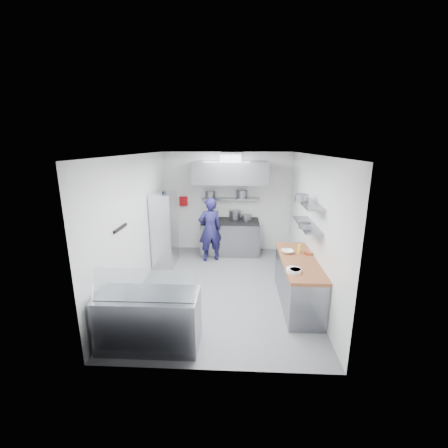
# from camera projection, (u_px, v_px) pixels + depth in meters

# --- Properties ---
(floor) EXTENTS (5.00, 5.00, 0.00)m
(floor) POSITION_uv_depth(u_px,v_px,m) (223.00, 286.00, 6.51)
(floor) COLOR #5C5C5F
(floor) RESTS_ON ground
(ceiling) EXTENTS (5.00, 5.00, 0.00)m
(ceiling) POSITION_uv_depth(u_px,v_px,m) (222.00, 155.00, 5.79)
(ceiling) COLOR silver
(ceiling) RESTS_ON wall_back
(wall_back) EXTENTS (3.60, 2.80, 0.02)m
(wall_back) POSITION_uv_depth(u_px,v_px,m) (227.00, 202.00, 8.56)
(wall_back) COLOR white
(wall_back) RESTS_ON floor
(wall_front) EXTENTS (3.60, 2.80, 0.02)m
(wall_front) POSITION_uv_depth(u_px,v_px,m) (212.00, 276.00, 3.74)
(wall_front) COLOR white
(wall_front) RESTS_ON floor
(wall_left) EXTENTS (2.80, 5.00, 0.02)m
(wall_left) POSITION_uv_depth(u_px,v_px,m) (136.00, 223.00, 6.24)
(wall_left) COLOR white
(wall_left) RESTS_ON floor
(wall_right) EXTENTS (2.80, 5.00, 0.02)m
(wall_right) POSITION_uv_depth(u_px,v_px,m) (311.00, 226.00, 6.06)
(wall_right) COLOR white
(wall_right) RESTS_ON floor
(gas_range) EXTENTS (1.60, 0.80, 0.90)m
(gas_range) POSITION_uv_depth(u_px,v_px,m) (230.00, 238.00, 8.42)
(gas_range) COLOR gray
(gas_range) RESTS_ON floor
(cooktop) EXTENTS (1.57, 0.78, 0.06)m
(cooktop) POSITION_uv_depth(u_px,v_px,m) (230.00, 221.00, 8.29)
(cooktop) COLOR black
(cooktop) RESTS_ON gas_range
(stock_pot_left) EXTENTS (0.25, 0.25, 0.20)m
(stock_pot_left) POSITION_uv_depth(u_px,v_px,m) (210.00, 214.00, 8.63)
(stock_pot_left) COLOR slate
(stock_pot_left) RESTS_ON cooktop
(stock_pot_mid) EXTENTS (0.32, 0.32, 0.24)m
(stock_pot_mid) POSITION_uv_depth(u_px,v_px,m) (235.00, 215.00, 8.42)
(stock_pot_mid) COLOR slate
(stock_pot_mid) RESTS_ON cooktop
(stock_pot_right) EXTENTS (0.28, 0.28, 0.16)m
(stock_pot_right) POSITION_uv_depth(u_px,v_px,m) (247.00, 218.00, 8.26)
(stock_pot_right) COLOR slate
(stock_pot_right) RESTS_ON cooktop
(over_range_shelf) EXTENTS (1.60, 0.30, 0.04)m
(over_range_shelf) POSITION_uv_depth(u_px,v_px,m) (231.00, 199.00, 8.37)
(over_range_shelf) COLOR gray
(over_range_shelf) RESTS_ON wall_back
(shelf_pot_a) EXTENTS (0.29, 0.29, 0.18)m
(shelf_pot_a) POSITION_uv_depth(u_px,v_px,m) (210.00, 194.00, 8.49)
(shelf_pot_a) COLOR slate
(shelf_pot_a) RESTS_ON over_range_shelf
(shelf_pot_b) EXTENTS (0.32, 0.32, 0.22)m
(shelf_pot_b) POSITION_uv_depth(u_px,v_px,m) (242.00, 194.00, 8.37)
(shelf_pot_b) COLOR slate
(shelf_pot_b) RESTS_ON over_range_shelf
(extractor_hood) EXTENTS (1.90, 1.15, 0.55)m
(extractor_hood) POSITION_uv_depth(u_px,v_px,m) (230.00, 172.00, 7.77)
(extractor_hood) COLOR gray
(extractor_hood) RESTS_ON wall_back
(hood_duct) EXTENTS (0.55, 0.55, 0.24)m
(hood_duct) POSITION_uv_depth(u_px,v_px,m) (231.00, 157.00, 7.89)
(hood_duct) COLOR slate
(hood_duct) RESTS_ON extractor_hood
(red_firebox) EXTENTS (0.22, 0.10, 0.26)m
(red_firebox) POSITION_uv_depth(u_px,v_px,m) (184.00, 201.00, 8.56)
(red_firebox) COLOR #A60D12
(red_firebox) RESTS_ON wall_back
(chef) EXTENTS (0.72, 0.59, 1.69)m
(chef) POSITION_uv_depth(u_px,v_px,m) (210.00, 230.00, 7.80)
(chef) COLOR #181644
(chef) RESTS_ON floor
(wire_rack) EXTENTS (0.50, 0.90, 1.85)m
(wire_rack) POSITION_uv_depth(u_px,v_px,m) (165.00, 229.00, 7.54)
(wire_rack) COLOR silver
(wire_rack) RESTS_ON floor
(rack_bin_a) EXTENTS (0.15, 0.18, 0.17)m
(rack_bin_a) POSITION_uv_depth(u_px,v_px,m) (162.00, 238.00, 7.24)
(rack_bin_a) COLOR white
(rack_bin_a) RESTS_ON wire_rack
(rack_bin_b) EXTENTS (0.15, 0.19, 0.17)m
(rack_bin_b) POSITION_uv_depth(u_px,v_px,m) (164.00, 214.00, 7.47)
(rack_bin_b) COLOR yellow
(rack_bin_b) RESTS_ON wire_rack
(rack_jar) EXTENTS (0.12, 0.12, 0.18)m
(rack_jar) POSITION_uv_depth(u_px,v_px,m) (164.00, 195.00, 7.26)
(rack_jar) COLOR black
(rack_jar) RESTS_ON wire_rack
(knife_strip) EXTENTS (0.04, 0.55, 0.05)m
(knife_strip) POSITION_uv_depth(u_px,v_px,m) (120.00, 228.00, 5.33)
(knife_strip) COLOR black
(knife_strip) RESTS_ON wall_left
(prep_counter_base) EXTENTS (0.62, 2.00, 0.84)m
(prep_counter_base) POSITION_uv_depth(u_px,v_px,m) (298.00, 283.00, 5.75)
(prep_counter_base) COLOR gray
(prep_counter_base) RESTS_ON floor
(prep_counter_top) EXTENTS (0.65, 2.04, 0.06)m
(prep_counter_top) POSITION_uv_depth(u_px,v_px,m) (299.00, 261.00, 5.64)
(prep_counter_top) COLOR brown
(prep_counter_top) RESTS_ON prep_counter_base
(plate_stack_a) EXTENTS (0.25, 0.25, 0.06)m
(plate_stack_a) POSITION_uv_depth(u_px,v_px,m) (294.00, 270.00, 5.07)
(plate_stack_a) COLOR white
(plate_stack_a) RESTS_ON prep_counter_top
(plate_stack_b) EXTENTS (0.19, 0.19, 0.06)m
(plate_stack_b) POSITION_uv_depth(u_px,v_px,m) (295.00, 271.00, 5.04)
(plate_stack_b) COLOR white
(plate_stack_b) RESTS_ON prep_counter_top
(copper_pan) EXTENTS (0.15, 0.15, 0.06)m
(copper_pan) POSITION_uv_depth(u_px,v_px,m) (308.00, 253.00, 5.88)
(copper_pan) COLOR #CA6939
(copper_pan) RESTS_ON prep_counter_top
(squeeze_bottle) EXTENTS (0.06, 0.06, 0.18)m
(squeeze_bottle) POSITION_uv_depth(u_px,v_px,m) (299.00, 249.00, 5.94)
(squeeze_bottle) COLOR yellow
(squeeze_bottle) RESTS_ON prep_counter_top
(mixing_bowl) EXTENTS (0.28, 0.28, 0.06)m
(mixing_bowl) POSITION_uv_depth(u_px,v_px,m) (287.00, 252.00, 5.95)
(mixing_bowl) COLOR white
(mixing_bowl) RESTS_ON prep_counter_top
(wall_shelf_lower) EXTENTS (0.30, 1.30, 0.04)m
(wall_shelf_lower) POSITION_uv_depth(u_px,v_px,m) (307.00, 225.00, 5.76)
(wall_shelf_lower) COLOR gray
(wall_shelf_lower) RESTS_ON wall_right
(wall_shelf_upper) EXTENTS (0.30, 1.30, 0.04)m
(wall_shelf_upper) POSITION_uv_depth(u_px,v_px,m) (308.00, 203.00, 5.65)
(wall_shelf_upper) COLOR gray
(wall_shelf_upper) RESTS_ON wall_right
(shelf_pot_c) EXTENTS (0.23, 0.23, 0.10)m
(shelf_pot_c) POSITION_uv_depth(u_px,v_px,m) (305.00, 226.00, 5.39)
(shelf_pot_c) COLOR slate
(shelf_pot_c) RESTS_ON wall_shelf_lower
(shelf_pot_d) EXTENTS (0.27, 0.27, 0.14)m
(shelf_pot_d) POSITION_uv_depth(u_px,v_px,m) (301.00, 198.00, 5.69)
(shelf_pot_d) COLOR slate
(shelf_pot_d) RESTS_ON wall_shelf_upper
(display_case) EXTENTS (1.50, 0.70, 0.85)m
(display_case) POSITION_uv_depth(u_px,v_px,m) (149.00, 320.00, 4.52)
(display_case) COLOR gray
(display_case) RESTS_ON floor
(display_glass) EXTENTS (1.47, 0.19, 0.42)m
(display_glass) POSITION_uv_depth(u_px,v_px,m) (144.00, 285.00, 4.24)
(display_glass) COLOR silver
(display_glass) RESTS_ON display_case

